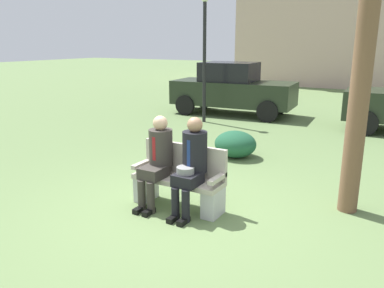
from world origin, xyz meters
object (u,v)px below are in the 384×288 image
Objects in this scene: park_bench at (180,180)px; parked_car_near at (232,89)px; shrub_near_bench at (235,144)px; street_lamp at (205,45)px; seated_man_left at (157,157)px; seated_man_right at (191,162)px.

park_bench is 7.53m from parked_car_near.
shrub_near_bench is 0.24× the size of street_lamp.
parked_car_near is (-2.12, 7.23, 0.11)m from seated_man_left.
shrub_near_bench is at bearing -51.42° from street_lamp.
parked_car_near is 1.11× the size of street_lamp.
parked_car_near is at bearing 110.33° from seated_man_right.
shrub_near_bench is 4.94m from parked_car_near.
seated_man_right is at bearing -24.33° from park_bench.
street_lamp is at bearing 128.58° from shrub_near_bench.
street_lamp is (-2.31, 5.67, 1.48)m from seated_man_left.
seated_man_left is 1.50× the size of shrub_near_bench.
shrub_near_bench is 0.22× the size of parked_car_near.
park_bench is at bearing -71.24° from parked_car_near.
seated_man_right is (0.56, -0.00, 0.01)m from seated_man_left.
seated_man_left is (-0.30, -0.12, 0.34)m from park_bench.
street_lamp reaches higher than parked_car_near.
park_bench reaches higher than shrub_near_bench.
seated_man_right is 1.54× the size of shrub_near_bench.
park_bench is 6.40m from street_lamp.
park_bench is 1.02× the size of seated_man_left.
street_lamp is at bearing 116.89° from seated_man_right.
seated_man_left is 7.54m from parked_car_near.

